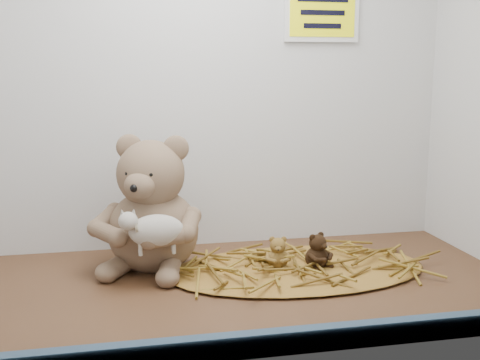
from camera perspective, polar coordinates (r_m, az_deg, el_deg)
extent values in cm
cube|color=#442817|center=(119.43, -1.98, -10.14)|extent=(120.00, 60.00, 0.40)
cube|color=silver|center=(141.37, -4.21, 11.68)|extent=(120.00, 0.40, 90.00)
cube|color=#31455E|center=(92.75, 1.16, -15.29)|extent=(119.28, 2.20, 3.60)
ellipsoid|color=brown|center=(128.72, 5.43, -8.37)|extent=(55.41, 32.17, 1.07)
cube|color=#F7F80C|center=(148.31, 7.77, 15.43)|extent=(16.00, 1.20, 11.00)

